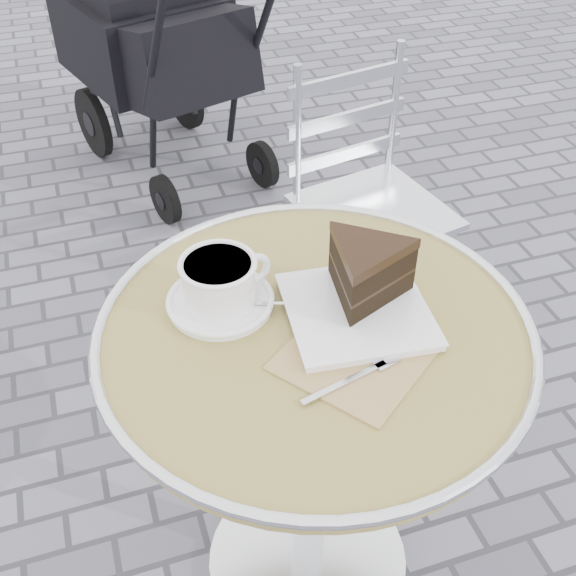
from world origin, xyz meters
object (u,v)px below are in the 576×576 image
object	(u,v)px
cafe_table	(313,396)
bistro_chair	(359,171)
cappuccino_set	(221,286)
baby_stroller	(158,51)
cake_plate_set	(364,281)

from	to	relation	value
cafe_table	bistro_chair	distance (m)	0.88
cappuccino_set	cafe_table	bearing A→B (deg)	-51.23
cappuccino_set	baby_stroller	xyz separation A→B (m)	(0.19, 1.75, -0.30)
cake_plate_set	bistro_chair	distance (m)	0.87
baby_stroller	cafe_table	bearing A→B (deg)	-109.03
cake_plate_set	baby_stroller	distance (m)	1.86
cappuccino_set	bistro_chair	size ratio (longest dim) A/B	0.25
cafe_table	cappuccino_set	distance (m)	0.26
cappuccino_set	baby_stroller	size ratio (longest dim) A/B	0.18
cappuccino_set	cake_plate_set	distance (m)	0.23
cappuccino_set	cake_plate_set	size ratio (longest dim) A/B	0.57
cafe_table	cappuccino_set	world-z (taller)	cappuccino_set
cappuccino_set	bistro_chair	bearing A→B (deg)	39.04
cafe_table	cappuccino_set	size ratio (longest dim) A/B	3.67
cake_plate_set	bistro_chair	size ratio (longest dim) A/B	0.44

